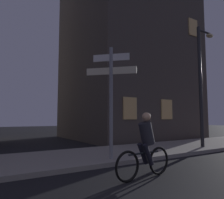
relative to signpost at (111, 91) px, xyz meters
The scene contains 5 objects.
sidewalk_kerb 2.69m from the signpost, 121.89° to the left, with size 40.00×3.40×0.14m, color gray.
signpost is the anchor object (origin of this frame).
street_lamp 5.40m from the signpost, ahead, with size 1.21×0.28×5.76m.
cyclist 2.57m from the signpost, 96.70° to the right, with size 1.82×0.36×1.61m.
building_right_block 12.16m from the signpost, 50.17° to the left, with size 8.37×8.03×20.46m.
Camera 1 is at (-3.08, -1.04, 1.46)m, focal length 34.31 mm.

